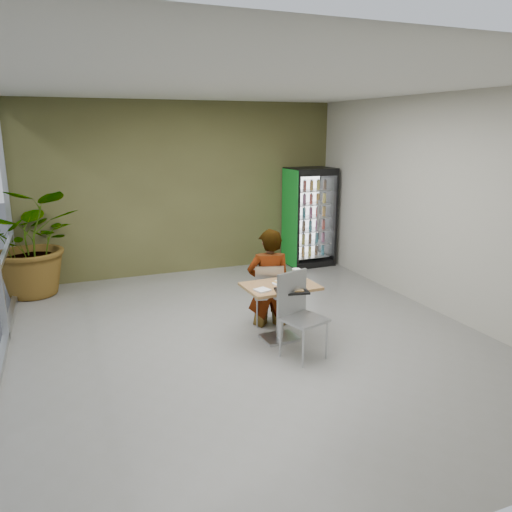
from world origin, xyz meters
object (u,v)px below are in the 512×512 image
object	(u,v)px
potted_plant	(34,242)
soda_cup	(296,276)
dining_table	(280,301)
cafeteria_tray	(292,291)
seated_woman	(269,288)
beverage_fridge	(309,217)
chair_far	(269,290)
chair_near	(298,308)

from	to	relation	value
potted_plant	soda_cup	bearing A→B (deg)	-44.58
dining_table	cafeteria_tray	distance (m)	0.38
seated_woman	soda_cup	bearing A→B (deg)	121.59
cafeteria_tray	beverage_fridge	world-z (taller)	beverage_fridge
seated_woman	potted_plant	xyz separation A→B (m)	(-3.07, 2.64, 0.36)
chair_far	seated_woman	size ratio (longest dim) A/B	0.53
chair_far	potted_plant	xyz separation A→B (m)	(-3.04, 2.68, 0.38)
beverage_fridge	soda_cup	bearing A→B (deg)	-121.64
chair_far	chair_near	size ratio (longest dim) A/B	0.86
soda_cup	potted_plant	bearing A→B (deg)	135.42
dining_table	chair_near	xyz separation A→B (m)	(0.01, -0.50, 0.07)
soda_cup	beverage_fridge	xyz separation A→B (m)	(1.87, 3.23, 0.13)
cafeteria_tray	potted_plant	world-z (taller)	potted_plant
chair_near	potted_plant	distance (m)	4.75
cafeteria_tray	chair_far	bearing A→B (deg)	87.71
chair_near	beverage_fridge	xyz separation A→B (m)	(2.09, 3.73, 0.37)
beverage_fridge	potted_plant	world-z (taller)	beverage_fridge
chair_near	soda_cup	bearing A→B (deg)	49.05
seated_woman	cafeteria_tray	size ratio (longest dim) A/B	4.24
chair_far	cafeteria_tray	xyz separation A→B (m)	(-0.03, -0.80, 0.24)
beverage_fridge	chair_far	bearing A→B (deg)	-128.37
cafeteria_tray	potted_plant	xyz separation A→B (m)	(-3.01, 3.49, 0.14)
soda_cup	beverage_fridge	distance (m)	3.74
cafeteria_tray	seated_woman	bearing A→B (deg)	86.13
potted_plant	chair_far	bearing A→B (deg)	-41.40
cafeteria_tray	beverage_fridge	distance (m)	4.12
chair_near	cafeteria_tray	xyz separation A→B (m)	(0.01, 0.19, 0.15)
beverage_fridge	dining_table	bearing A→B (deg)	-124.50
chair_far	cafeteria_tray	size ratio (longest dim) A/B	2.24
seated_woman	potted_plant	world-z (taller)	potted_plant
beverage_fridge	cafeteria_tray	bearing A→B (deg)	-121.99
soda_cup	chair_far	bearing A→B (deg)	109.96
seated_woman	potted_plant	bearing A→B (deg)	-25.28
soda_cup	cafeteria_tray	world-z (taller)	soda_cup
dining_table	chair_far	bearing A→B (deg)	84.61
dining_table	soda_cup	distance (m)	0.38
soda_cup	cafeteria_tray	size ratio (longest dim) A/B	0.48
chair_far	chair_near	xyz separation A→B (m)	(-0.04, -0.99, 0.09)
dining_table	seated_woman	world-z (taller)	seated_woman
chair_near	cafeteria_tray	world-z (taller)	chair_near
chair_far	dining_table	bearing A→B (deg)	100.07
chair_near	cafeteria_tray	distance (m)	0.24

